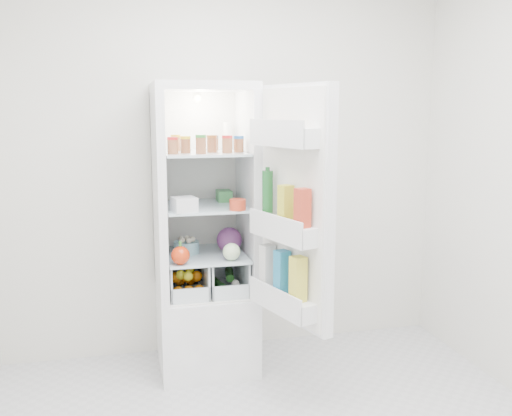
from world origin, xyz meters
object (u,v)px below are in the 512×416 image
object	(u,v)px
red_cabbage	(229,240)
fridge_door	(292,212)
refrigerator	(204,264)
mushroom_bowl	(187,247)

from	to	relation	value
red_cabbage	fridge_door	distance (m)	0.67
refrigerator	red_cabbage	bearing A→B (deg)	-18.57
mushroom_bowl	fridge_door	xyz separation A→B (m)	(0.50, -0.61, 0.31)
refrigerator	mushroom_bowl	world-z (taller)	refrigerator
red_cabbage	mushroom_bowl	world-z (taller)	red_cabbage
refrigerator	red_cabbage	distance (m)	0.23
mushroom_bowl	fridge_door	world-z (taller)	fridge_door
red_cabbage	mushroom_bowl	bearing A→B (deg)	171.09
refrigerator	red_cabbage	size ratio (longest dim) A/B	11.32
refrigerator	mushroom_bowl	bearing A→B (deg)	-174.63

